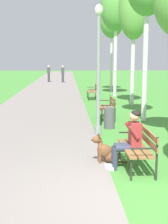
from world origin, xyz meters
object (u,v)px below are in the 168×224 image
at_px(birch_tree_fifth, 116,9).
at_px(park_bench_near, 139,145).
at_px(birch_tree_sixth, 112,23).
at_px(park_bench_mid, 108,106).
at_px(park_bench_far, 93,90).
at_px(litter_bin, 109,118).
at_px(person_seated_on_near_bench, 130,137).
at_px(dog_brown, 107,152).
at_px(lamp_post_near, 98,70).
at_px(birch_tree_fourth, 134,9).
at_px(pedestrian_further_distant, 49,74).
at_px(pedestrian_distant, 63,74).

bearing_deg(birch_tree_fifth, park_bench_near, -96.02).
bearing_deg(birch_tree_fifth, birch_tree_sixth, 86.69).
bearing_deg(birch_tree_sixth, park_bench_mid, -98.11).
bearing_deg(birch_tree_fifth, park_bench_far, -133.22).
relative_size(park_bench_near, litter_bin, 2.14).
distance_m(park_bench_mid, litter_bin, 1.75).
xyz_separation_m(person_seated_on_near_bench, birch_tree_sixth, (1.84, 16.97, 4.09)).
bearing_deg(birch_tree_fifth, person_seated_on_near_bench, -96.88).
xyz_separation_m(park_bench_mid, birch_tree_fifth, (1.40, 7.90, 4.76)).
xyz_separation_m(dog_brown, birch_tree_fifth, (2.08, 13.36, 5.01)).
bearing_deg(park_bench_near, lamp_post_near, 100.89).
distance_m(park_bench_near, park_bench_mid, 5.81).
xyz_separation_m(park_bench_far, birch_tree_fourth, (1.75, -2.53, 4.14)).
bearing_deg(birch_tree_fifth, lamp_post_near, -100.79).
bearing_deg(lamp_post_near, park_bench_mid, 77.17).
bearing_deg(park_bench_mid, birch_tree_fifth, 79.93).
height_order(park_bench_far, birch_tree_fifth, birch_tree_fifth).
bearing_deg(birch_tree_fourth, park_bench_near, -100.16).
bearing_deg(litter_bin, park_bench_near, -88.40).
bearing_deg(park_bench_near, dog_brown, 150.79).
distance_m(dog_brown, birch_tree_sixth, 17.38).
bearing_deg(park_bench_near, litter_bin, 91.60).
bearing_deg(pedestrian_further_distant, dog_brown, -83.98).
relative_size(park_bench_mid, birch_tree_sixth, 0.25).
distance_m(park_bench_near, dog_brown, 0.77).
relative_size(park_bench_near, dog_brown, 1.80).
xyz_separation_m(dog_brown, litter_bin, (0.52, 3.72, 0.09)).
distance_m(lamp_post_near, pedestrian_further_distant, 23.04).
bearing_deg(pedestrian_distant, park_bench_mid, -84.18).
bearing_deg(park_bench_mid, dog_brown, -97.05).
distance_m(park_bench_near, pedestrian_distant, 25.39).
relative_size(birch_tree_fifth, pedestrian_further_distant, 4.09).
distance_m(park_bench_far, pedestrian_further_distant, 14.14).
distance_m(person_seated_on_near_bench, birch_tree_fifth, 14.54).
relative_size(park_bench_near, park_bench_far, 1.00).
bearing_deg(park_bench_far, dog_brown, -92.96).
height_order(lamp_post_near, birch_tree_sixth, birch_tree_sixth).
distance_m(dog_brown, lamp_post_near, 3.20).
distance_m(birch_tree_fourth, birch_tree_sixth, 7.36).
relative_size(person_seated_on_near_bench, birch_tree_sixth, 0.21).
distance_m(park_bench_near, birch_tree_fifth, 14.59).
bearing_deg(pedestrian_distant, pedestrian_further_distant, 157.41).
xyz_separation_m(birch_tree_fourth, birch_tree_fifth, (-0.28, 4.09, 0.62)).
xyz_separation_m(park_bench_near, pedestrian_distant, (-1.95, 25.32, 0.33)).
bearing_deg(person_seated_on_near_bench, birch_tree_fifth, 83.12).
xyz_separation_m(park_bench_far, litter_bin, (-0.09, -8.07, -0.16)).
height_order(park_bench_far, pedestrian_distant, pedestrian_distant).
distance_m(person_seated_on_near_bench, birch_tree_fourth, 10.57).
bearing_deg(park_bench_near, pedestrian_distant, 94.39).
height_order(park_bench_near, lamp_post_near, lamp_post_near).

